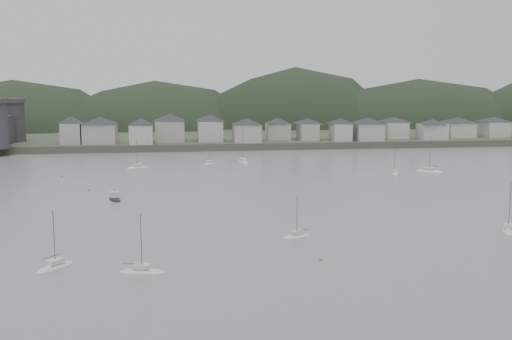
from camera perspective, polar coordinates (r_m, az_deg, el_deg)
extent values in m
plane|color=slate|center=(92.81, 6.38, -10.53)|extent=(900.00, 900.00, 0.00)
cube|color=#383D2D|center=(381.70, -4.48, 4.19)|extent=(900.00, 250.00, 3.00)
ellipsoid|color=black|center=(370.07, -21.65, 1.67)|extent=(138.98, 92.48, 81.13)
ellipsoid|color=black|center=(360.26, -9.39, 2.02)|extent=(132.08, 90.41, 79.74)
ellipsoid|color=black|center=(367.70, 3.65, 1.82)|extent=(133.88, 88.37, 101.41)
ellipsoid|color=black|center=(384.74, 14.88, 2.20)|extent=(165.81, 81.78, 82.55)
cylinder|color=#313133|center=(288.29, -21.90, 4.20)|extent=(10.00, 10.00, 17.00)
cube|color=#313133|center=(274.94, -22.57, 3.45)|extent=(3.50, 30.00, 12.00)
cube|color=#A4A196|center=(271.39, -16.92, 3.32)|extent=(8.34, 12.91, 8.59)
pyramid|color=#25262A|center=(270.96, -16.98, 4.54)|extent=(15.78, 15.78, 3.01)
cube|color=#A4A196|center=(269.16, -14.49, 3.35)|extent=(13.68, 13.35, 8.36)
pyramid|color=#25262A|center=(268.73, -14.53, 4.55)|extent=(20.07, 20.07, 2.93)
cube|color=#A4A29A|center=(262.40, -10.76, 3.32)|extent=(9.78, 10.20, 8.08)
pyramid|color=#25262A|center=(261.97, -10.79, 4.50)|extent=(14.83, 14.83, 2.83)
cube|color=#A4A196|center=(271.59, -8.12, 3.66)|extent=(12.59, 13.33, 9.09)
pyramid|color=#25262A|center=(271.15, -8.14, 4.95)|extent=(19.24, 19.24, 3.18)
cube|color=#A4A29A|center=(270.53, -4.34, 3.68)|extent=(10.74, 12.17, 8.87)
pyramid|color=#25262A|center=(270.09, -4.36, 4.94)|extent=(17.01, 17.01, 3.10)
cube|color=#A4A196|center=(265.47, -0.87, 3.48)|extent=(11.63, 12.09, 7.69)
pyramid|color=#25262A|center=(265.06, -0.87, 4.60)|extent=(17.61, 17.61, 2.69)
cube|color=#A4A196|center=(276.25, 2.08, 3.65)|extent=(10.37, 9.35, 7.44)
pyramid|color=#25262A|center=(275.86, 2.08, 4.69)|extent=(14.65, 14.65, 2.60)
cube|color=#A4A196|center=(276.51, 4.90, 3.60)|extent=(8.24, 12.20, 7.22)
pyramid|color=#25262A|center=(276.14, 4.91, 4.61)|extent=(15.17, 15.17, 2.53)
cube|color=#A4A29A|center=(274.83, 7.97, 3.55)|extent=(8.06, 10.91, 7.46)
pyramid|color=#25262A|center=(274.44, 7.99, 4.60)|extent=(14.08, 14.08, 2.61)
cube|color=#A4A196|center=(277.00, 10.51, 3.55)|extent=(11.73, 11.78, 7.66)
pyramid|color=#25262A|center=(276.61, 10.54, 4.61)|extent=(17.46, 17.46, 2.68)
cube|color=#A4A29A|center=(291.52, 12.86, 3.69)|extent=(10.19, 13.02, 7.33)
pyramid|color=#25262A|center=(291.16, 12.89, 4.66)|extent=(17.23, 17.23, 2.57)
cube|color=#A4A29A|center=(289.04, 16.25, 3.47)|extent=(11.70, 9.81, 6.88)
pyramid|color=#25262A|center=(288.69, 16.29, 4.39)|extent=(15.97, 15.97, 2.41)
cube|color=#A4A29A|center=(304.16, 18.48, 3.62)|extent=(12.83, 12.48, 7.00)
pyramid|color=#25262A|center=(303.82, 18.53, 4.51)|extent=(18.79, 18.79, 2.45)
cube|color=#A4A29A|center=(313.13, 21.46, 3.60)|extent=(11.07, 13.50, 6.97)
pyramid|color=#25262A|center=(312.81, 21.51, 4.45)|extent=(18.25, 18.25, 2.44)
ellipsoid|color=silver|center=(132.21, 22.67, -5.34)|extent=(6.12, 8.10, 1.58)
cube|color=silver|center=(131.97, 22.69, -4.88)|extent=(2.88, 3.26, 0.70)
cylinder|color=#3F3F42|center=(131.15, 22.79, -3.18)|extent=(0.12, 0.12, 9.86)
ellipsoid|color=silver|center=(117.88, 3.86, -6.32)|extent=(6.88, 4.10, 1.31)
cube|color=silver|center=(117.64, 3.87, -5.87)|extent=(2.64, 2.10, 0.70)
cylinder|color=#3F3F42|center=(116.87, 3.88, -4.31)|extent=(0.12, 0.12, 8.20)
cylinder|color=#3F3F42|center=(117.37, 4.44, -5.64)|extent=(2.83, 1.04, 0.10)
ellipsoid|color=silver|center=(211.57, -11.10, 0.17)|extent=(8.17, 5.26, 1.56)
cube|color=silver|center=(211.42, -11.11, 0.46)|extent=(3.18, 2.62, 0.70)
cylinder|color=#3F3F42|center=(210.91, -11.14, 1.53)|extent=(0.12, 0.12, 9.76)
cylinder|color=#3F3F42|center=(211.95, -11.46, 0.62)|extent=(3.29, 1.42, 0.10)
ellipsoid|color=silver|center=(98.32, -10.68, -9.50)|extent=(7.84, 3.76, 1.50)
cube|color=silver|center=(98.00, -10.70, -8.91)|extent=(2.89, 2.12, 0.70)
cylinder|color=#3F3F42|center=(96.94, -10.76, -6.77)|extent=(0.12, 0.12, 9.40)
cylinder|color=#3F3F42|center=(97.68, -11.50, -8.66)|extent=(3.35, 0.73, 0.10)
ellipsoid|color=silver|center=(222.09, -1.24, 0.72)|extent=(4.31, 9.78, 1.89)
cube|color=silver|center=(221.92, -1.24, 1.04)|extent=(2.52, 3.57, 0.70)
cylinder|color=#3F3F42|center=(221.34, -1.24, 2.28)|extent=(0.12, 0.12, 11.82)
cylinder|color=#3F3F42|center=(223.54, -1.23, 1.24)|extent=(0.69, 4.23, 0.10)
ellipsoid|color=silver|center=(199.93, 12.90, -0.36)|extent=(4.14, 8.17, 1.56)
cube|color=silver|center=(199.77, 12.91, -0.06)|extent=(2.27, 3.04, 0.70)
cylinder|color=#3F3F42|center=(199.24, 12.95, 1.07)|extent=(0.12, 0.12, 9.77)
cylinder|color=#3F3F42|center=(200.86, 12.69, 0.15)|extent=(0.86, 3.45, 0.10)
ellipsoid|color=silver|center=(218.41, -4.36, 0.57)|extent=(5.73, 6.22, 1.28)
cube|color=silver|center=(218.28, -4.36, 0.81)|extent=(2.53, 2.63, 0.70)
cylinder|color=#3F3F42|center=(217.87, -4.37, 1.65)|extent=(0.12, 0.12, 8.03)
cylinder|color=#3F3F42|center=(219.04, -4.57, 0.98)|extent=(1.95, 2.27, 0.10)
ellipsoid|color=silver|center=(104.28, -18.36, -8.74)|extent=(6.55, 7.32, 1.49)
cube|color=silver|center=(103.98, -18.39, -8.19)|extent=(2.92, 3.07, 0.70)
cylinder|color=#3F3F42|center=(102.98, -18.49, -6.18)|extent=(0.12, 0.12, 9.34)
cylinder|color=#3F3F42|center=(104.97, -18.76, -7.74)|extent=(2.19, 2.68, 0.10)
ellipsoid|color=silver|center=(206.81, 16.00, -0.19)|extent=(8.99, 8.22, 1.85)
cube|color=silver|center=(206.63, 16.01, 0.15)|extent=(3.79, 3.64, 0.70)
cylinder|color=#3F3F42|center=(206.02, 16.07, 1.44)|extent=(0.12, 0.12, 11.57)
cylinder|color=#3F3F42|center=(208.04, 16.22, 0.35)|extent=(3.25, 2.76, 0.10)
ellipsoid|color=black|center=(157.40, -13.15, -2.75)|extent=(4.42, 7.23, 1.50)
cube|color=silver|center=(157.14, -13.17, -2.25)|extent=(2.44, 2.53, 1.40)
cylinder|color=#3F3F42|center=(156.98, -13.18, -1.92)|extent=(0.10, 0.10, 1.20)
sphere|color=#B06D3A|center=(103.78, 6.13, -8.37)|extent=(0.70, 0.70, 0.70)
sphere|color=#B06D3A|center=(199.75, -17.85, -0.54)|extent=(0.70, 0.70, 0.70)
sphere|color=#B06D3A|center=(172.38, -15.46, -1.83)|extent=(0.70, 0.70, 0.70)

